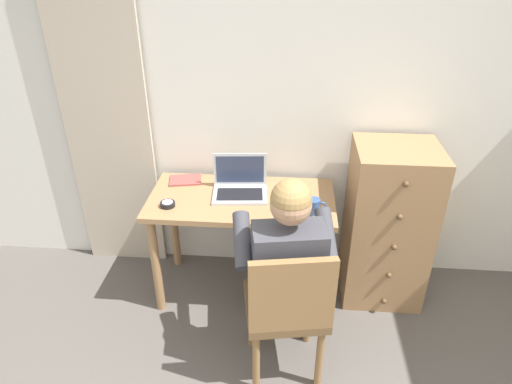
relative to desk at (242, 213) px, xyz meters
The scene contains 11 objects.
wall_back 0.78m from the desk, 50.03° to the left, with size 4.80×0.05×2.50m, color silver.
curtain_panel 1.08m from the desk, 162.28° to the left, with size 0.58×0.03×2.22m, color #BCAD99.
desk is the anchor object (origin of this frame).
dresser 0.95m from the desk, ahead, with size 0.51×0.50×1.09m.
chair 0.77m from the desk, 65.86° to the right, with size 0.48×0.47×0.89m.
person_seated 0.59m from the desk, 61.07° to the right, with size 0.59×0.63×1.21m.
laptop 0.18m from the desk, 104.87° to the left, with size 0.36×0.28×0.24m.
computer_mouse 0.31m from the desk, ahead, with size 0.06×0.10×0.03m, color black.
desk_clock 0.48m from the desk, 161.79° to the right, with size 0.09×0.09×0.03m.
notebook_pad 0.46m from the desk, 154.73° to the left, with size 0.21×0.15×0.01m, color #994742.
coffee_mug 0.50m from the desk, 18.76° to the right, with size 0.12×0.08×0.09m.
Camera 1 is at (-0.02, -0.59, 2.17)m, focal length 31.56 mm.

